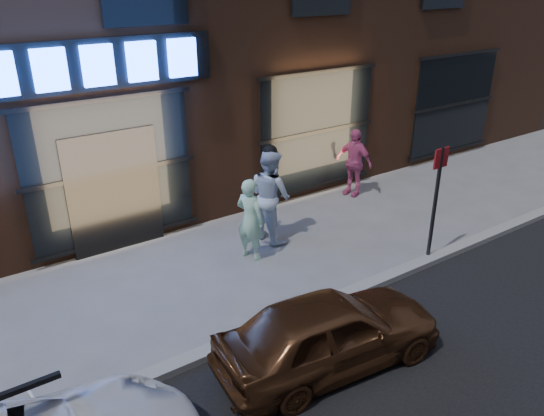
{
  "coord_description": "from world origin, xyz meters",
  "views": [
    {
      "loc": [
        -2.77,
        -5.59,
        5.12
      ],
      "look_at": [
        2.11,
        1.6,
        1.2
      ],
      "focal_mm": 35.0,
      "sensor_mm": 36.0,
      "label": 1
    }
  ],
  "objects_px": {
    "man_cap": "(270,195)",
    "gold_sedan": "(329,331)",
    "sign_post": "(436,194)",
    "man_bowtie": "(250,219)",
    "passerby": "(354,162)"
  },
  "relations": [
    {
      "from": "man_cap",
      "to": "sign_post",
      "type": "relative_size",
      "value": 0.85
    },
    {
      "from": "man_bowtie",
      "to": "gold_sedan",
      "type": "distance_m",
      "value": 3.3
    },
    {
      "from": "man_bowtie",
      "to": "passerby",
      "type": "xyz_separation_m",
      "value": [
        3.78,
        1.29,
        0.02
      ]
    },
    {
      "from": "man_bowtie",
      "to": "gold_sedan",
      "type": "xyz_separation_m",
      "value": [
        -0.72,
        -3.21,
        -0.26
      ]
    },
    {
      "from": "man_cap",
      "to": "gold_sedan",
      "type": "relative_size",
      "value": 0.59
    },
    {
      "from": "man_bowtie",
      "to": "man_cap",
      "type": "distance_m",
      "value": 0.9
    },
    {
      "from": "man_cap",
      "to": "passerby",
      "type": "height_order",
      "value": "man_cap"
    },
    {
      "from": "man_cap",
      "to": "passerby",
      "type": "xyz_separation_m",
      "value": [
        3.01,
        0.84,
        -0.13
      ]
    },
    {
      "from": "passerby",
      "to": "sign_post",
      "type": "height_order",
      "value": "sign_post"
    },
    {
      "from": "sign_post",
      "to": "man_cap",
      "type": "bearing_deg",
      "value": 126.76
    },
    {
      "from": "man_cap",
      "to": "passerby",
      "type": "distance_m",
      "value": 3.13
    },
    {
      "from": "man_bowtie",
      "to": "gold_sedan",
      "type": "height_order",
      "value": "man_bowtie"
    },
    {
      "from": "man_bowtie",
      "to": "man_cap",
      "type": "relative_size",
      "value": 0.84
    },
    {
      "from": "man_cap",
      "to": "gold_sedan",
      "type": "bearing_deg",
      "value": 152.96
    },
    {
      "from": "man_bowtie",
      "to": "passerby",
      "type": "distance_m",
      "value": 3.99
    }
  ]
}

